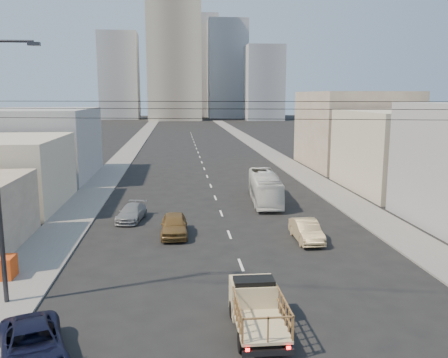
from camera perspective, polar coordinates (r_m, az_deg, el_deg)
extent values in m
plane|color=black|center=(20.26, 5.25, -18.12)|extent=(420.00, 420.00, 0.00)
cube|color=slate|center=(88.41, -11.03, 3.72)|extent=(3.50, 180.00, 0.12)
cube|color=slate|center=(89.34, 4.18, 3.94)|extent=(3.50, 180.00, 0.12)
cube|color=silver|center=(22.01, 4.23, -15.68)|extent=(0.15, 2.00, 0.01)
cube|color=silver|center=(27.47, 2.05, -10.28)|extent=(0.15, 2.00, 0.01)
cube|color=silver|center=(33.12, 0.65, -6.69)|extent=(0.15, 2.00, 0.01)
cube|color=silver|center=(38.87, -0.33, -4.15)|extent=(0.15, 2.00, 0.01)
cube|color=silver|center=(44.69, -1.05, -2.27)|extent=(0.15, 2.00, 0.01)
cube|color=silver|center=(50.55, -1.60, -0.82)|extent=(0.15, 2.00, 0.01)
cube|color=silver|center=(56.44, -2.04, 0.32)|extent=(0.15, 2.00, 0.01)
cube|color=silver|center=(62.35, -2.40, 1.25)|extent=(0.15, 2.00, 0.01)
cube|color=silver|center=(68.28, -2.69, 2.02)|extent=(0.15, 2.00, 0.01)
cube|color=silver|center=(74.22, -2.94, 2.67)|extent=(0.15, 2.00, 0.01)
cube|color=silver|center=(80.16, -3.15, 3.21)|extent=(0.15, 2.00, 0.01)
cube|color=silver|center=(86.12, -3.33, 3.69)|extent=(0.15, 2.00, 0.01)
cube|color=silver|center=(92.08, -3.49, 4.10)|extent=(0.15, 2.00, 0.01)
cube|color=silver|center=(98.04, -3.63, 4.46)|extent=(0.15, 2.00, 0.01)
cube|color=silver|center=(104.01, -3.75, 4.78)|extent=(0.15, 2.00, 0.01)
cube|color=silver|center=(109.99, -3.86, 5.07)|extent=(0.15, 2.00, 0.01)
cube|color=silver|center=(115.96, -3.96, 5.32)|extent=(0.15, 2.00, 0.01)
cube|color=silver|center=(121.94, -4.05, 5.56)|extent=(0.15, 2.00, 0.01)
cube|color=#C7B186|center=(19.43, 4.44, -17.07)|extent=(1.90, 3.00, 0.12)
cube|color=#C7B186|center=(21.10, 3.47, -14.02)|extent=(1.90, 1.60, 1.50)
cube|color=black|center=(20.64, 3.60, -12.78)|extent=(1.70, 0.90, 0.70)
cube|color=#2D2D33|center=(18.24, 5.33, -20.11)|extent=(1.90, 0.12, 0.22)
cube|color=#FF0C0C|center=(18.05, 2.86, -19.87)|extent=(0.15, 0.05, 0.12)
cube|color=#FF0C0C|center=(18.31, 7.79, -19.49)|extent=(0.15, 0.05, 0.12)
cylinder|color=black|center=(21.32, 1.07, -15.42)|extent=(0.25, 0.76, 0.76)
cylinder|color=black|center=(21.57, 5.72, -15.16)|extent=(0.25, 0.76, 0.76)
cylinder|color=black|center=(18.85, 2.13, -19.06)|extent=(0.25, 0.76, 0.76)
cylinder|color=black|center=(19.14, 7.46, -18.68)|extent=(0.25, 0.76, 0.76)
imported|color=black|center=(19.33, -22.06, -18.11)|extent=(3.68, 5.25, 1.33)
imported|color=silver|center=(42.83, 4.93, -1.04)|extent=(2.99, 9.69, 2.66)
imported|color=brown|center=(32.89, -6.02, -5.49)|extent=(1.81, 4.48, 1.53)
imported|color=tan|center=(32.02, 9.88, -6.14)|extent=(1.48, 4.24, 1.40)
imported|color=gray|center=(37.27, -11.06, -4.00)|extent=(2.42, 4.45, 1.22)
cylinder|color=#2D2D33|center=(22.73, -24.42, 14.87)|extent=(2.00, 0.12, 0.12)
cube|color=#2D2D33|center=(22.43, -21.90, 14.85)|extent=(0.50, 0.25, 0.15)
cylinder|color=black|center=(19.34, 4.85, 9.28)|extent=(23.01, 5.02, 0.02)
cylinder|color=black|center=(19.34, 4.84, 8.39)|extent=(23.01, 5.02, 0.02)
cylinder|color=black|center=(19.36, 4.82, 7.20)|extent=(23.01, 5.02, 0.02)
cube|color=beige|center=(51.31, 21.03, 3.18)|extent=(11.00, 14.00, 8.00)
cube|color=gray|center=(66.01, 15.27, 5.76)|extent=(12.00, 16.00, 10.00)
cube|color=#97979A|center=(58.99, -21.44, 3.97)|extent=(12.00, 16.00, 8.00)
cube|color=gray|center=(188.63, -6.05, 16.24)|extent=(20.00, 20.00, 60.00)
cube|color=#909298|center=(203.92, 0.38, 13.01)|extent=(16.00, 16.00, 40.00)
cube|color=#909298|center=(198.93, -12.46, 11.99)|extent=(15.00, 15.00, 34.00)
cube|color=#97979A|center=(218.08, -3.28, 13.33)|extent=(18.00, 18.00, 44.00)
cube|color=#909298|center=(185.62, 4.80, 11.41)|extent=(14.00, 14.00, 28.00)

